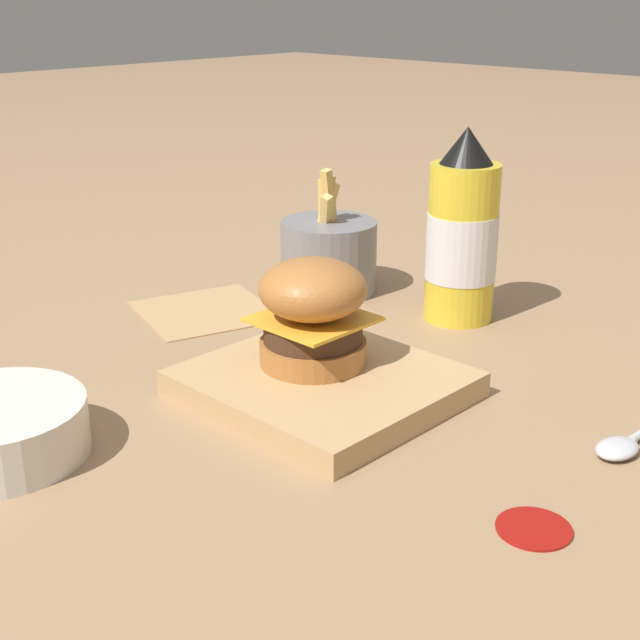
% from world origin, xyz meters
% --- Properties ---
extents(ground_plane, '(6.00, 6.00, 0.00)m').
position_xyz_m(ground_plane, '(0.00, 0.00, 0.00)').
color(ground_plane, '#9E7A56').
extents(serving_board, '(0.20, 0.21, 0.02)m').
position_xyz_m(serving_board, '(0.00, 0.08, 0.01)').
color(serving_board, tan).
rests_on(serving_board, ground_plane).
extents(burger, '(0.10, 0.10, 0.10)m').
position_xyz_m(burger, '(-0.01, 0.05, 0.07)').
color(burger, '#AD6B33').
rests_on(burger, serving_board).
extents(ketchup_bottle, '(0.08, 0.08, 0.21)m').
position_xyz_m(ketchup_bottle, '(-0.25, 0.04, 0.09)').
color(ketchup_bottle, yellow).
rests_on(ketchup_bottle, ground_plane).
extents(fries_basket, '(0.11, 0.11, 0.15)m').
position_xyz_m(fries_basket, '(-0.21, -0.12, 0.04)').
color(fries_basket, slate).
rests_on(fries_basket, ground_plane).
extents(spoon, '(0.18, 0.03, 0.01)m').
position_xyz_m(spoon, '(-0.11, 0.31, 0.01)').
color(spoon, silver).
rests_on(spoon, ground_plane).
extents(ketchup_puddle, '(0.05, 0.05, 0.00)m').
position_xyz_m(ketchup_puddle, '(0.05, 0.32, 0.00)').
color(ketchup_puddle, '#9E140F').
rests_on(ketchup_puddle, ground_plane).
extents(parchment_square, '(0.17, 0.17, 0.00)m').
position_xyz_m(parchment_square, '(-0.07, -0.17, 0.00)').
color(parchment_square, tan).
rests_on(parchment_square, ground_plane).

